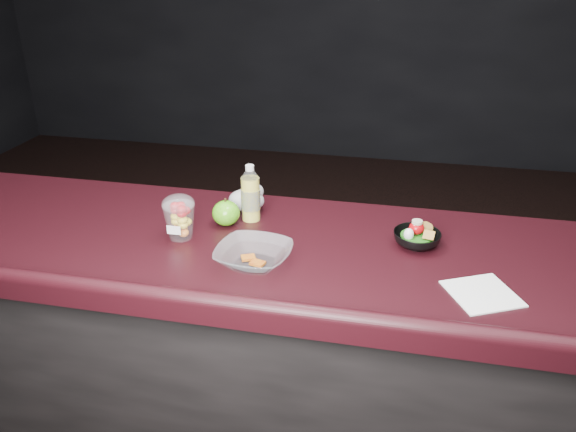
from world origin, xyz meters
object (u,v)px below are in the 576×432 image
Objects in this scene: green_apple at (226,213)px; takeout_bowl at (254,256)px; fruit_cup at (179,216)px; lemonade_bottle at (251,197)px; snack_bowl at (416,237)px.

green_apple reaches higher than takeout_bowl.
lemonade_bottle is at bearing 43.59° from fruit_cup.
takeout_bowl is (0.08, -0.28, -0.05)m from lemonade_bottle.
green_apple is 0.27m from takeout_bowl.
lemonade_bottle is 0.54m from snack_bowl.
lemonade_bottle is 0.24m from fruit_cup.
fruit_cup is at bearing 157.61° from takeout_bowl.
green_apple is (0.11, 0.11, -0.03)m from fruit_cup.
takeout_bowl is at bearing -22.39° from fruit_cup.
lemonade_bottle is 0.29m from takeout_bowl.
lemonade_bottle is at bearing 39.32° from green_apple.
snack_bowl is at bearing 7.90° from fruit_cup.
takeout_bowl is (0.15, -0.22, -0.02)m from green_apple.
fruit_cup is 0.29m from takeout_bowl.
green_apple is at bearing 124.37° from takeout_bowl.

